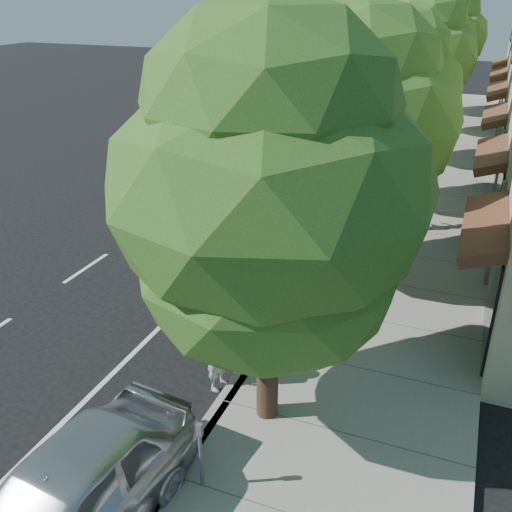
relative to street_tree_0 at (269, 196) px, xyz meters
The scene contains 18 objects.
ground 4.93m from the street_tree_0, 114.23° to the left, with size 120.00×120.00×0.00m, color black.
sidewalk 10.99m from the street_tree_0, 82.03° to the left, with size 4.60×56.00×0.15m, color gray.
curb 10.94m from the street_tree_0, 95.14° to the left, with size 0.30×56.00×0.15m, color #9E998E.
curb_red_segment 5.35m from the street_tree_0, 106.70° to the left, with size 0.32×4.00×0.15m, color maroon.
street_tree_0 is the anchor object (origin of this frame).
street_tree_1 6.00m from the street_tree_0, 90.00° to the left, with size 5.19×5.19×7.26m.
street_tree_2 12.00m from the street_tree_0, 90.00° to the left, with size 4.47×4.47×6.89m.
street_tree_3 18.00m from the street_tree_0, 90.00° to the left, with size 4.73×4.73×7.55m.
street_tree_4 24.01m from the street_tree_0, 90.00° to the left, with size 3.96×3.96×7.72m.
street_tree_5 30.00m from the street_tree_0, 90.00° to the left, with size 4.92×4.92×7.54m.
cyclist 3.84m from the street_tree_0, 156.62° to the left, with size 0.60×0.40×1.65m, color silver.
bicycle 4.88m from the street_tree_0, 133.64° to the left, with size 0.69×1.97×1.03m, color navy.
silver_suv 8.42m from the street_tree_0, 100.57° to the left, with size 2.84×6.16×1.71m, color #B2B3B7.
dark_sedan 14.20m from the street_tree_0, 95.86° to the left, with size 1.47×4.20×1.39m, color black.
white_pickup 22.86m from the street_tree_0, 94.38° to the left, with size 2.48×6.09×1.77m, color white.
dark_suv_far 30.36m from the street_tree_0, 95.90° to the left, with size 2.20×5.47×1.86m, color black.
near_car_a 5.32m from the street_tree_0, 116.15° to the right, with size 1.88×4.67×1.59m, color silver.
pedestrian 10.84m from the street_tree_0, 83.22° to the left, with size 0.84×0.66×1.74m, color black.
Camera 1 is at (3.81, -9.87, 7.36)m, focal length 40.00 mm.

